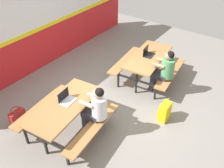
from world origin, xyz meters
The scene contains 10 objects.
ground_plane centered at (0.00, 0.00, -0.01)m, with size 10.00×10.00×0.02m, color gray.
accent_backdrop centered at (0.00, 2.75, 1.25)m, with size 8.00×0.14×2.60m.
picnic_table_left centered at (-1.31, 0.30, 0.57)m, with size 1.75×1.71×0.74m.
picnic_table_right centered at (1.31, -0.11, 0.57)m, with size 1.75×1.71×0.74m.
student_nearer centered at (-0.98, -0.23, 0.71)m, with size 0.39×0.54×1.21m.
student_further centered at (1.05, -0.69, 0.71)m, with size 0.39×0.54×1.21m.
laptop_silver centered at (-1.19, 0.35, 0.79)m, with size 0.34×0.25×0.22m.
laptop_dark centered at (1.35, -0.06, 0.79)m, with size 0.34×0.25×0.22m.
backpack_dark centered at (0.21, -1.17, 0.22)m, with size 0.30×0.22×0.44m.
tote_bag_bright centered at (-1.77, 1.31, 0.19)m, with size 0.34×0.21×0.43m.
Camera 1 is at (-3.72, -2.59, 3.94)m, focal length 39.83 mm.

